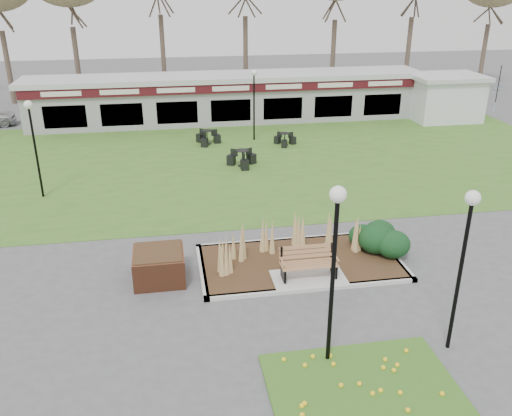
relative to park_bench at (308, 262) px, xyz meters
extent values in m
plane|color=#515154|center=(0.00, -0.25, -0.59)|extent=(100.00, 100.00, 0.00)
cube|color=#3B6921|center=(0.00, 11.75, -0.58)|extent=(34.00, 16.00, 0.02)
cube|color=#25601B|center=(0.00, -4.85, -0.55)|extent=(4.20, 3.00, 0.08)
cube|color=#362715|center=(0.00, 0.95, -0.53)|extent=(6.22, 3.22, 0.12)
cube|color=#B7B7B2|center=(0.00, -0.66, -0.53)|extent=(6.40, 0.18, 0.12)
cube|color=#B7B7B2|center=(0.00, 2.56, -0.53)|extent=(6.40, 0.18, 0.12)
cube|color=#B7B7B2|center=(-3.11, 0.95, -0.53)|extent=(0.18, 3.40, 0.12)
cube|color=#B7B7B2|center=(3.11, 0.95, -0.53)|extent=(0.18, 3.40, 0.12)
cube|color=#B7B7B2|center=(0.00, -0.10, -0.52)|extent=(2.20, 1.20, 0.13)
cone|color=tan|center=(-1.90, 1.35, 0.11)|extent=(0.36, 0.36, 1.15)
cone|color=tan|center=(-0.90, 1.75, 0.11)|extent=(0.36, 0.36, 1.15)
cone|color=tan|center=(0.20, 1.95, 0.11)|extent=(0.36, 0.36, 1.15)
cone|color=tan|center=(1.10, 1.75, 0.11)|extent=(0.36, 0.36, 1.15)
cone|color=tan|center=(1.90, 1.35, 0.11)|extent=(0.36, 0.36, 1.15)
cone|color=tan|center=(-2.40, 0.55, 0.11)|extent=(0.36, 0.36, 1.15)
ellipsoid|color=black|center=(2.60, 1.15, 0.00)|extent=(1.21, 1.10, 0.99)
ellipsoid|color=black|center=(3.00, 0.75, -0.04)|extent=(1.10, 1.00, 0.90)
ellipsoid|color=black|center=(2.90, 1.65, -0.06)|extent=(1.06, 0.96, 0.86)
ellipsoid|color=black|center=(2.30, 1.65, -0.11)|extent=(0.92, 0.84, 0.76)
cube|color=#AC754D|center=(0.00, -0.10, -0.03)|extent=(1.70, 0.57, 0.04)
cube|color=#AC754D|center=(0.00, 0.21, 0.25)|extent=(1.70, 0.13, 0.44)
cube|color=black|center=(-0.78, -0.10, -0.25)|extent=(0.06, 0.55, 0.42)
cube|color=black|center=(0.78, -0.10, -0.25)|extent=(0.06, 0.55, 0.42)
cube|color=black|center=(-0.78, 0.20, 0.22)|extent=(0.06, 0.06, 0.50)
cube|color=black|center=(0.78, 0.20, 0.22)|extent=(0.06, 0.06, 0.50)
cube|color=#AC754D|center=(-0.82, -0.12, 0.15)|extent=(0.05, 0.50, 0.04)
cube|color=#AC754D|center=(0.82, -0.12, 0.15)|extent=(0.05, 0.50, 0.04)
cube|color=brown|center=(-4.40, 0.75, -0.14)|extent=(1.50, 1.50, 0.90)
cube|color=#362715|center=(-4.40, 0.75, 0.33)|extent=(1.40, 1.40, 0.06)
cube|color=#97989A|center=(0.00, 19.75, 0.71)|extent=(24.00, 3.00, 2.60)
cube|color=#450E15|center=(0.00, 18.20, 1.76)|extent=(24.00, 0.18, 0.55)
cube|color=silver|center=(0.00, 19.75, 2.16)|extent=(24.60, 3.40, 0.30)
cube|color=silver|center=(0.00, 18.09, 1.76)|extent=(22.00, 0.02, 0.28)
cube|color=black|center=(0.00, 18.30, 0.41)|extent=(22.00, 0.10, 1.30)
cube|color=silver|center=(13.50, 17.75, 0.71)|extent=(4.00, 3.00, 2.60)
cube|color=silver|center=(13.50, 17.75, 2.11)|extent=(4.40, 3.40, 0.25)
cylinder|color=#47382B|center=(-15.00, 27.75, 2.00)|extent=(0.36, 0.36, 5.17)
cylinder|color=#47382B|center=(-9.00, 27.75, 2.00)|extent=(0.36, 0.36, 5.17)
cylinder|color=#47382B|center=(-3.00, 27.75, 2.00)|extent=(0.36, 0.36, 5.17)
cylinder|color=#47382B|center=(3.00, 27.75, 2.00)|extent=(0.36, 0.36, 5.17)
cylinder|color=#47382B|center=(9.00, 27.75, 2.00)|extent=(0.36, 0.36, 5.17)
cylinder|color=#47382B|center=(15.00, 27.75, 2.00)|extent=(0.36, 0.36, 5.17)
cylinder|color=#47382B|center=(21.00, 27.75, 2.00)|extent=(0.36, 0.36, 5.17)
cylinder|color=black|center=(-0.50, -3.75, 1.47)|extent=(0.10, 0.10, 4.11)
sphere|color=white|center=(-0.50, -3.75, 3.68)|extent=(0.37, 0.37, 0.37)
cylinder|color=black|center=(2.58, -3.75, 1.33)|extent=(0.10, 0.10, 3.83)
sphere|color=white|center=(2.58, -3.75, 3.40)|extent=(0.34, 0.34, 0.34)
cylinder|color=black|center=(-9.13, 8.28, 1.26)|extent=(0.09, 0.09, 3.70)
sphere|color=white|center=(-9.13, 8.28, 3.26)|extent=(0.33, 0.33, 0.33)
cylinder|color=black|center=(0.90, 15.17, 1.19)|extent=(0.09, 0.09, 3.56)
sphere|color=white|center=(0.90, 15.17, 3.11)|extent=(0.32, 0.32, 0.32)
cylinder|color=black|center=(-1.75, 14.80, -0.55)|extent=(0.44, 0.44, 0.03)
cylinder|color=black|center=(-1.75, 14.80, -0.20)|extent=(0.05, 0.05, 0.72)
cylinder|color=black|center=(-1.75, 14.80, 0.17)|extent=(0.60, 0.60, 0.03)
cube|color=black|center=(-1.20, 14.89, -0.34)|extent=(0.39, 0.39, 0.46)
cube|color=black|center=(-2.10, 15.22, -0.34)|extent=(0.48, 0.48, 0.46)
cube|color=black|center=(-1.94, 14.28, -0.34)|extent=(0.44, 0.44, 0.46)
cylinder|color=black|center=(2.36, 13.88, -0.56)|extent=(0.38, 0.38, 0.03)
cylinder|color=black|center=(2.36, 13.88, -0.25)|extent=(0.04, 0.04, 0.63)
cylinder|color=black|center=(2.36, 13.88, 0.08)|extent=(0.52, 0.52, 0.02)
cube|color=black|center=(2.83, 14.00, -0.37)|extent=(0.36, 0.36, 0.40)
cube|color=black|center=(2.03, 14.23, -0.37)|extent=(0.42, 0.42, 0.40)
cube|color=black|center=(2.23, 13.42, -0.37)|extent=(0.37, 0.37, 0.40)
cylinder|color=black|center=(-0.40, 10.79, -0.55)|extent=(0.46, 0.46, 0.03)
cylinder|color=black|center=(-0.40, 10.79, -0.18)|extent=(0.05, 0.05, 0.75)
cylinder|color=black|center=(-0.40, 10.79, 0.21)|extent=(0.63, 0.63, 0.03)
cube|color=black|center=(0.08, 11.09, -0.33)|extent=(0.49, 0.49, 0.48)
cube|color=black|center=(-0.91, 11.06, -0.33)|extent=(0.48, 0.48, 0.48)
cube|color=black|center=(-0.38, 10.21, -0.33)|extent=(0.37, 0.37, 0.48)
cylinder|color=black|center=(16.00, 16.19, 0.51)|extent=(0.06, 0.06, 2.20)
imported|color=#3163AD|center=(16.00, 16.19, 0.97)|extent=(2.12, 2.15, 1.79)
imported|color=black|center=(-8.00, 25.59, 0.06)|extent=(4.08, 1.98, 1.29)
camera|label=1|loc=(-3.93, -13.73, 7.85)|focal=38.00mm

